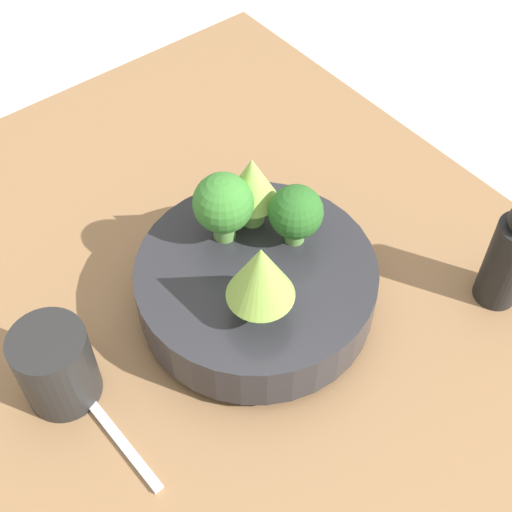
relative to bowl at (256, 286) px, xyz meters
name	(u,v)px	position (x,y,z in m)	size (l,w,h in m)	color
ground_plane	(262,348)	(0.02, -0.01, -0.09)	(6.00, 6.00, 0.00)	silver
table	(262,337)	(0.02, -0.01, -0.06)	(1.00, 0.73, 0.05)	olive
bowl	(256,286)	(0.00, 0.00, 0.00)	(0.25, 0.25, 0.07)	#28282D
romanesco_piece_near	(261,274)	(0.05, -0.03, 0.09)	(0.07, 0.07, 0.10)	#6BA34C
romanesco_piece_far	(252,183)	(-0.06, 0.04, 0.09)	(0.06, 0.06, 0.09)	#7AB256
broccoli_floret_back	(296,213)	(-0.01, 0.06, 0.07)	(0.06, 0.06, 0.07)	#609347
broccoli_floret_left	(223,204)	(-0.06, 0.00, 0.08)	(0.06, 0.06, 0.08)	#609347
cup	(56,366)	(-0.04, -0.22, 0.01)	(0.08, 0.08, 0.09)	black
pepper_mill	(510,257)	(0.15, 0.22, 0.03)	(0.05, 0.05, 0.14)	black
fork	(102,418)	(0.01, -0.20, -0.04)	(0.19, 0.02, 0.01)	silver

